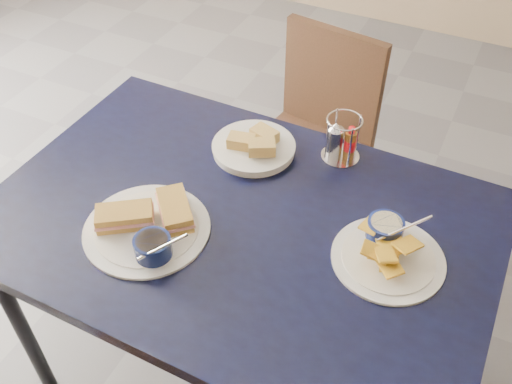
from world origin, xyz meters
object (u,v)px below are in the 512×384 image
at_px(chair_far, 314,125).
at_px(bread_basket, 254,147).
at_px(dining_table, 239,234).
at_px(sandwich_plate, 149,225).
at_px(condiment_caddy, 341,141).
at_px(plantain_plate, 387,247).

distance_m(chair_far, bread_basket, 0.61).
xyz_separation_m(dining_table, sandwich_plate, (-0.18, -0.14, 0.08)).
height_order(chair_far, bread_basket, chair_far).
bearing_deg(condiment_caddy, chair_far, 117.54).
height_order(dining_table, chair_far, chair_far).
bearing_deg(plantain_plate, chair_far, 121.83).
relative_size(plantain_plate, bread_basket, 1.14).
distance_m(sandwich_plate, condiment_caddy, 0.58).
distance_m(dining_table, bread_basket, 0.28).
bearing_deg(condiment_caddy, bread_basket, -158.91).
bearing_deg(bread_basket, condiment_caddy, 21.09).
distance_m(chair_far, sandwich_plate, 0.98).
height_order(chair_far, condiment_caddy, condiment_caddy).
bearing_deg(chair_far, sandwich_plate, -95.71).
xyz_separation_m(chair_far, plantain_plate, (0.46, -0.74, 0.29)).
bearing_deg(chair_far, condiment_caddy, -62.46).
xyz_separation_m(dining_table, bread_basket, (-0.08, 0.26, 0.08)).
relative_size(sandwich_plate, bread_basket, 1.37).
bearing_deg(bread_basket, chair_far, 90.52).
distance_m(bread_basket, condiment_caddy, 0.25).
height_order(sandwich_plate, bread_basket, sandwich_plate).
bearing_deg(plantain_plate, bread_basket, 155.62).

